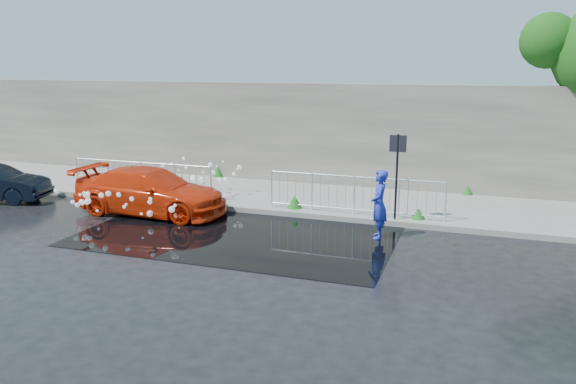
{
  "coord_description": "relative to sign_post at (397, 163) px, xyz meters",
  "views": [
    {
      "loc": [
        6.27,
        -11.86,
        4.36
      ],
      "look_at": [
        1.54,
        1.84,
        1.0
      ],
      "focal_mm": 35.0,
      "sensor_mm": 36.0,
      "label": 1
    }
  ],
  "objects": [
    {
      "name": "ground",
      "position": [
        -4.2,
        -3.1,
        -1.72
      ],
      "size": [
        90.0,
        90.0,
        0.0
      ],
      "primitive_type": "plane",
      "color": "black",
      "rests_on": "ground"
    },
    {
      "name": "pavement",
      "position": [
        -4.2,
        1.9,
        -1.65
      ],
      "size": [
        30.0,
        4.0,
        0.15
      ],
      "primitive_type": "cube",
      "color": "slate",
      "rests_on": "ground"
    },
    {
      "name": "curb",
      "position": [
        -4.2,
        -0.1,
        -1.64
      ],
      "size": [
        30.0,
        0.25,
        0.16
      ],
      "primitive_type": "cube",
      "color": "slate",
      "rests_on": "ground"
    },
    {
      "name": "retaining_wall",
      "position": [
        -4.2,
        4.1,
        0.18
      ],
      "size": [
        30.0,
        0.6,
        3.5
      ],
      "primitive_type": "cube",
      "color": "#544E47",
      "rests_on": "pavement"
    },
    {
      "name": "puddle",
      "position": [
        -3.7,
        -2.1,
        -1.72
      ],
      "size": [
        8.0,
        5.0,
        0.01
      ],
      "primitive_type": "cube",
      "color": "black",
      "rests_on": "ground"
    },
    {
      "name": "sign_post",
      "position": [
        0.0,
        0.0,
        0.0
      ],
      "size": [
        0.45,
        0.06,
        2.5
      ],
      "color": "black",
      "rests_on": "ground"
    },
    {
      "name": "railing_left",
      "position": [
        -8.2,
        0.25,
        -0.99
      ],
      "size": [
        5.05,
        0.05,
        1.1
      ],
      "color": "silver",
      "rests_on": "pavement"
    },
    {
      "name": "railing_right",
      "position": [
        -1.2,
        0.25,
        -0.99
      ],
      "size": [
        5.05,
        0.05,
        1.1
      ],
      "color": "silver",
      "rests_on": "pavement"
    },
    {
      "name": "weeds",
      "position": [
        -4.6,
        1.44,
        -1.4
      ],
      "size": [
        12.17,
        3.93,
        0.4
      ],
      "color": "#174F15",
      "rests_on": "pavement"
    },
    {
      "name": "water_spray",
      "position": [
        -7.03,
        -0.77,
        -1.02
      ],
      "size": [
        3.57,
        5.48,
        1.02
      ],
      "color": "white",
      "rests_on": "ground"
    },
    {
      "name": "red_car",
      "position": [
        -6.98,
        -1.13,
        -1.05
      ],
      "size": [
        4.62,
        1.89,
        1.34
      ],
      "primitive_type": "imported",
      "rotation": [
        0.0,
        0.0,
        1.57
      ],
      "color": "red",
      "rests_on": "ground"
    },
    {
      "name": "person",
      "position": [
        -0.23,
        -1.3,
        -0.85
      ],
      "size": [
        0.53,
        0.7,
        1.75
      ],
      "primitive_type": "imported",
      "rotation": [
        0.0,
        0.0,
        -1.39
      ],
      "color": "#222EAB",
      "rests_on": "ground"
    }
  ]
}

